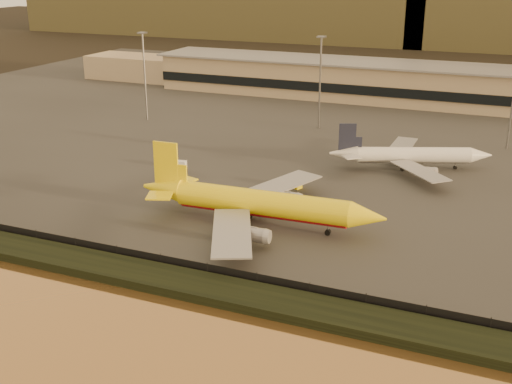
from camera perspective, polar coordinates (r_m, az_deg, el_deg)
ground at (r=108.40m, az=-2.16°, el=-4.54°), size 900.00×900.00×0.00m
embankment at (r=94.55m, az=-6.53°, el=-8.07°), size 320.00×7.00×1.40m
tarmac at (r=194.27m, az=9.74°, el=6.32°), size 320.00×220.00×0.20m
perimeter_fence at (r=97.38m, az=-5.40°, el=-6.76°), size 300.00×0.05×2.20m
terminal_building at (r=225.51m, az=8.04°, el=9.88°), size 202.00×25.00×12.60m
apron_light_masts at (r=169.07m, az=13.44°, el=9.46°), size 152.20×12.20×25.40m
dhl_cargo_jet at (r=113.46m, az=0.17°, el=-1.04°), size 45.62×44.71×13.64m
white_narrowbody_jet at (r=148.89m, az=13.57°, el=3.16°), size 35.20×33.25×10.52m
gse_vehicle_yellow at (r=133.87m, az=3.37°, el=0.75°), size 3.82×2.87×1.57m
gse_vehicle_white at (r=147.41m, az=-6.91°, el=2.47°), size 3.82×2.26×1.61m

